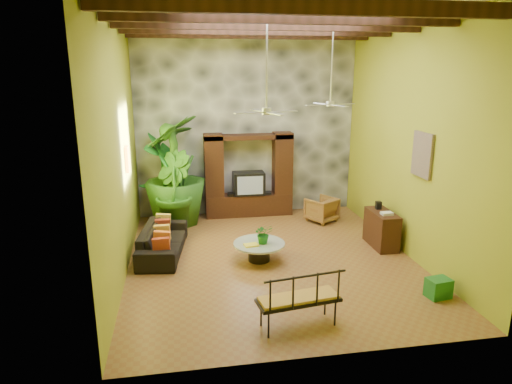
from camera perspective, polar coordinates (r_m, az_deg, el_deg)
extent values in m
plane|color=brown|center=(9.96, 1.90, -8.36)|extent=(7.00, 7.00, 0.00)
cube|color=silver|center=(9.18, 2.19, 21.58)|extent=(6.00, 7.00, 0.02)
cube|color=#9CA124|center=(12.66, -1.22, 8.49)|extent=(6.00, 0.02, 5.00)
cube|color=#9CA124|center=(9.12, -16.82, 5.23)|extent=(0.02, 7.00, 5.00)
cube|color=#9CA124|center=(10.28, 18.74, 6.13)|extent=(0.02, 7.00, 5.00)
cube|color=#3C3E45|center=(12.60, -1.18, 8.46)|extent=(5.98, 0.10, 4.98)
cube|color=black|center=(6.65, 7.15, 22.02)|extent=(5.95, 0.16, 0.22)
cube|color=black|center=(7.90, 4.25, 20.99)|extent=(5.95, 0.16, 0.22)
cube|color=black|center=(9.16, 2.18, 20.21)|extent=(5.95, 0.16, 0.22)
cube|color=black|center=(10.43, 0.62, 19.61)|extent=(5.95, 0.16, 0.22)
cube|color=black|center=(11.71, -0.59, 19.13)|extent=(5.95, 0.16, 0.22)
cube|color=black|center=(12.76, -0.92, -1.56)|extent=(2.40, 0.50, 0.60)
cube|color=black|center=(12.40, -5.29, 2.66)|extent=(0.50, 0.48, 2.00)
cube|color=black|center=(12.68, 3.31, 2.98)|extent=(0.50, 0.48, 2.00)
cube|color=black|center=(12.34, -0.96, 6.92)|extent=(2.40, 0.48, 0.12)
cube|color=black|center=(12.57, -0.92, 1.12)|extent=(0.85, 0.52, 0.62)
cube|color=#8C99A8|center=(12.32, -0.73, 0.82)|extent=(0.70, 0.02, 0.50)
cylinder|color=silver|center=(8.69, 1.35, 16.00)|extent=(0.04, 0.04, 1.80)
cylinder|color=silver|center=(8.73, 1.32, 10.08)|extent=(0.18, 0.18, 0.12)
cube|color=silver|center=(8.89, 3.43, 10.03)|extent=(0.58, 0.26, 0.01)
cube|color=silver|center=(9.05, 0.30, 10.14)|extent=(0.26, 0.58, 0.01)
cube|color=silver|center=(8.58, -0.88, 9.86)|extent=(0.58, 0.26, 0.01)
cube|color=silver|center=(8.41, 2.41, 9.74)|extent=(0.26, 0.58, 0.01)
cylinder|color=silver|center=(10.71, 9.49, 15.65)|extent=(0.04, 0.04, 1.80)
cylinder|color=silver|center=(10.74, 9.28, 10.85)|extent=(0.18, 0.18, 0.12)
cube|color=silver|center=(10.94, 10.87, 10.75)|extent=(0.58, 0.26, 0.01)
cube|color=silver|center=(11.04, 8.22, 10.90)|extent=(0.26, 0.58, 0.01)
cube|color=silver|center=(10.54, 7.62, 10.73)|extent=(0.58, 0.26, 0.01)
cube|color=silver|center=(10.44, 10.39, 10.57)|extent=(0.26, 0.58, 0.01)
cube|color=yellow|center=(10.17, -15.79, 3.98)|extent=(0.06, 0.32, 0.55)
cube|color=#235080|center=(9.77, 20.08, 4.39)|extent=(0.06, 0.70, 0.90)
imported|color=black|center=(10.31, -11.58, -5.96)|extent=(1.12, 2.23, 0.62)
imported|color=olive|center=(12.35, 8.20, -2.15)|extent=(0.97, 0.98, 0.65)
imported|color=#1A6421|center=(12.28, -11.48, 1.74)|extent=(1.34, 1.50, 2.37)
imported|color=#235616|center=(11.53, -10.41, 0.06)|extent=(1.19, 1.33, 2.03)
imported|color=#255616|center=(11.98, -10.08, 2.68)|extent=(2.10, 2.10, 2.86)
cylinder|color=black|center=(9.81, 0.39, -7.57)|extent=(0.46, 0.46, 0.36)
cylinder|color=silver|center=(9.74, 0.39, -6.48)|extent=(1.10, 1.10, 0.04)
imported|color=#1A631A|center=(9.64, 0.96, -5.22)|extent=(0.41, 0.36, 0.43)
cube|color=yellow|center=(9.58, -0.61, -6.64)|extent=(0.32, 0.25, 0.03)
cube|color=black|center=(7.41, 5.33, -13.31)|extent=(1.37, 0.63, 0.05)
cube|color=gold|center=(7.39, 5.34, -13.04)|extent=(1.30, 0.58, 0.06)
cube|color=black|center=(7.08, 5.90, -12.30)|extent=(1.32, 0.23, 0.54)
cube|color=#372111|center=(10.89, 15.41, -4.49)|extent=(0.47, 1.03, 0.82)
cube|color=#1F762A|center=(8.96, 21.84, -11.07)|extent=(0.45, 0.36, 0.36)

